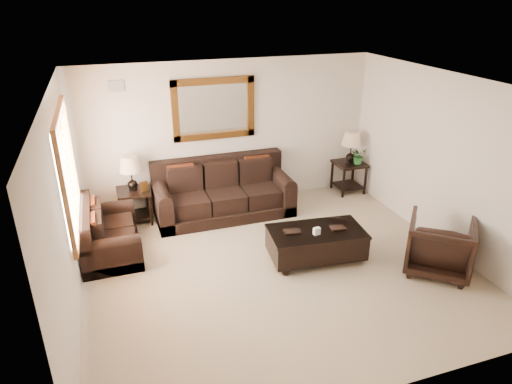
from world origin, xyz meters
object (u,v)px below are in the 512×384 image
object	(u,v)px
loveseat	(106,236)
end_table_left	(132,180)
end_table_right	(351,153)
armchair	(440,243)
sofa	(223,195)
coffee_table	(316,241)

from	to	relation	value
loveseat	end_table_left	distance (m)	1.19
end_table_right	armchair	bearing A→B (deg)	-93.83
sofa	coffee_table	world-z (taller)	sofa
loveseat	armchair	distance (m)	4.99
loveseat	armchair	bearing A→B (deg)	-114.24
loveseat	end_table_right	world-z (taller)	end_table_right
end_table_left	coffee_table	world-z (taller)	end_table_left
end_table_right	coffee_table	bearing A→B (deg)	-129.33
sofa	loveseat	bearing A→B (deg)	-159.23
end_table_right	armchair	distance (m)	3.02
loveseat	coffee_table	world-z (taller)	loveseat
coffee_table	end_table_right	bearing A→B (deg)	56.51
loveseat	sofa	bearing A→B (deg)	-69.23
loveseat	armchair	xyz separation A→B (m)	(4.55, -2.05, 0.15)
end_table_left	coffee_table	distance (m)	3.32
loveseat	armchair	world-z (taller)	armchair
sofa	loveseat	world-z (taller)	sofa
sofa	end_table_left	world-z (taller)	end_table_left
end_table_left	coffee_table	size ratio (longest dim) A/B	0.82
sofa	end_table_left	size ratio (longest dim) A/B	1.99
armchair	end_table_left	bearing A→B (deg)	3.91
sofa	end_table_right	world-z (taller)	end_table_right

